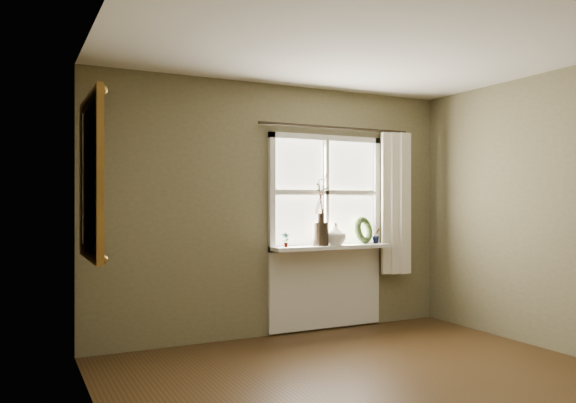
% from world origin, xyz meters
% --- Properties ---
extents(ceiling, '(4.50, 4.50, 0.00)m').
position_xyz_m(ceiling, '(0.00, 0.00, 2.60)').
color(ceiling, silver).
rests_on(ceiling, ground).
extents(wall_back, '(4.00, 0.10, 2.60)m').
position_xyz_m(wall_back, '(0.00, 2.30, 1.30)').
color(wall_back, '#6B6546').
rests_on(wall_back, ground).
extents(wall_left, '(0.10, 4.50, 2.60)m').
position_xyz_m(wall_left, '(-2.05, 0.00, 1.30)').
color(wall_left, '#6B6546').
rests_on(wall_left, ground).
extents(window_frame, '(1.36, 0.06, 1.24)m').
position_xyz_m(window_frame, '(0.55, 2.23, 1.48)').
color(window_frame, white).
rests_on(window_frame, wall_back).
extents(window_sill, '(1.36, 0.26, 0.04)m').
position_xyz_m(window_sill, '(0.55, 2.12, 0.90)').
color(window_sill, white).
rests_on(window_sill, wall_back).
extents(window_apron, '(1.36, 0.04, 0.88)m').
position_xyz_m(window_apron, '(0.55, 2.23, 0.46)').
color(window_apron, white).
rests_on(window_apron, ground).
extents(dark_jug, '(0.18, 0.18, 0.24)m').
position_xyz_m(dark_jug, '(0.42, 2.12, 1.04)').
color(dark_jug, black).
rests_on(dark_jug, window_sill).
extents(cream_vase, '(0.25, 0.25, 0.24)m').
position_xyz_m(cream_vase, '(0.60, 2.12, 1.04)').
color(cream_vase, silver).
rests_on(cream_vase, window_sill).
extents(wreath, '(0.33, 0.25, 0.31)m').
position_xyz_m(wreath, '(0.99, 2.16, 1.04)').
color(wreath, '#2E411D').
rests_on(wreath, window_sill).
extents(potted_plant_left, '(0.09, 0.07, 0.15)m').
position_xyz_m(potted_plant_left, '(0.01, 2.12, 0.99)').
color(potted_plant_left, '#2E411D').
rests_on(potted_plant_left, window_sill).
extents(potted_plant_right, '(0.11, 0.09, 0.18)m').
position_xyz_m(potted_plant_right, '(1.13, 2.12, 1.01)').
color(potted_plant_right, '#2E411D').
rests_on(potted_plant_right, window_sill).
extents(curtain, '(0.36, 0.12, 1.59)m').
position_xyz_m(curtain, '(1.39, 2.13, 1.37)').
color(curtain, silver).
rests_on(curtain, wall_back).
extents(curtain_rod, '(1.84, 0.03, 0.03)m').
position_xyz_m(curtain_rod, '(0.65, 2.17, 2.18)').
color(curtain_rod, black).
rests_on(curtain_rod, wall_back).
extents(gilt_mirror, '(0.10, 1.06, 1.26)m').
position_xyz_m(gilt_mirror, '(-1.96, 1.50, 1.57)').
color(gilt_mirror, white).
rests_on(gilt_mirror, wall_left).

